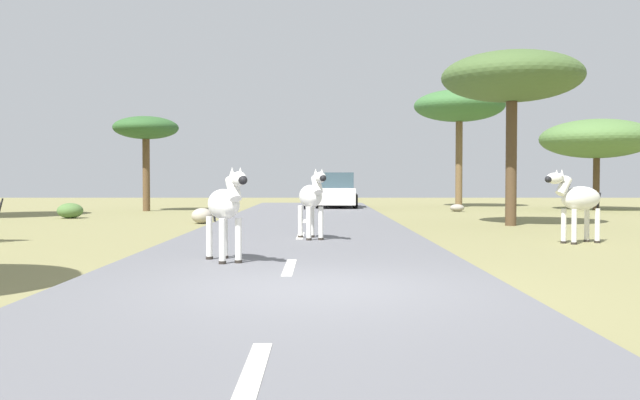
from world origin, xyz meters
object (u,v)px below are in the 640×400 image
object	(u,v)px
zebra_0	(225,206)
tree_4	(512,78)
car_0	(337,191)
zebra_1	(311,197)
rock_2	(457,208)
tree_7	(146,130)
zebra_3	(578,199)
rock_1	(202,216)
bush_1	(70,211)
tree_6	(459,107)
tree_1	(596,139)

from	to	relation	value
zebra_0	tree_4	xyz separation A→B (m)	(7.60, 9.70, 3.60)
car_0	tree_4	distance (m)	14.16
zebra_1	rock_2	size ratio (longest dim) A/B	2.64
zebra_1	tree_7	world-z (taller)	tree_7
zebra_3	rock_1	size ratio (longest dim) A/B	2.40
tree_7	bush_1	world-z (taller)	tree_7
tree_7	rock_2	xyz separation A→B (m)	(14.18, -0.40, -3.57)
zebra_1	car_0	world-z (taller)	car_0
zebra_3	rock_1	bearing A→B (deg)	26.55
tree_6	rock_1	size ratio (longest dim) A/B	8.79
car_0	tree_1	xyz separation A→B (m)	(12.17, -2.00, 2.51)
rock_1	rock_2	world-z (taller)	rock_1
tree_4	rock_1	bearing A→B (deg)	174.28
rock_1	tree_6	bearing A→B (deg)	49.84
tree_4	bush_1	bearing A→B (deg)	165.38
bush_1	tree_7	bearing A→B (deg)	76.87
zebra_0	zebra_1	world-z (taller)	zebra_1
rock_1	zebra_0	bearing A→B (deg)	-78.04
rock_1	tree_4	bearing A→B (deg)	-5.72
bush_1	rock_2	bearing A→B (deg)	19.16
tree_4	tree_6	size ratio (longest dim) A/B	0.88
zebra_3	tree_7	xyz separation A→B (m)	(-13.80, 15.68, 2.74)
car_0	bush_1	bearing A→B (deg)	-137.75
zebra_3	tree_7	bearing A→B (deg)	13.19
zebra_0	tree_1	size ratio (longest dim) A/B	0.31
tree_1	rock_1	distance (m)	19.71
zebra_0	tree_6	world-z (taller)	tree_6
zebra_1	tree_4	bearing A→B (deg)	-155.91
rock_1	tree_1	bearing A→B (deg)	29.77
tree_4	rock_1	distance (m)	10.82
car_0	tree_6	world-z (taller)	tree_6
zebra_3	rock_2	bearing A→B (deg)	-29.60
tree_4	rock_2	xyz separation A→B (m)	(0.23, 9.39, -4.44)
tree_4	zebra_0	bearing A→B (deg)	-128.07
car_0	tree_6	xyz separation A→B (m)	(6.43, 1.54, 4.41)
bush_1	tree_6	bearing A→B (deg)	31.58
tree_7	zebra_0	bearing A→B (deg)	-71.93
rock_2	zebra_3	bearing A→B (deg)	-91.42
tree_1	rock_1	xyz separation A→B (m)	(-16.89, -9.66, -3.10)
zebra_0	rock_1	distance (m)	10.94
tree_1	bush_1	distance (m)	23.52
zebra_3	tree_1	size ratio (longest dim) A/B	0.32
zebra_0	bush_1	distance (m)	15.73
tree_7	rock_1	size ratio (longest dim) A/B	6.22
zebra_3	bush_1	distance (m)	18.10
zebra_1	zebra_0	bearing A→B (deg)	55.14
rock_2	zebra_1	bearing A→B (deg)	-113.49
car_0	zebra_3	bearing A→B (deg)	-73.10
tree_6	tree_7	world-z (taller)	tree_6
tree_1	tree_4	xyz separation A→B (m)	(-7.04, -10.65, 1.25)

